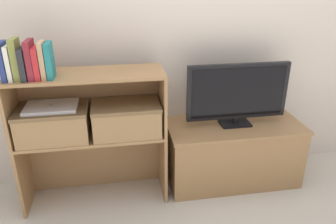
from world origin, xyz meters
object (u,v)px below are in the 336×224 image
(book_charcoal, at_px, (24,63))
(book_maroon, at_px, (31,60))
(book_olive, at_px, (16,59))
(book_teal, at_px, (50,60))
(tv_stand, at_px, (232,152))
(storage_basket_left, at_px, (54,122))
(storage_basket_right, at_px, (126,117))
(laptop, at_px, (51,107))
(book_navy, at_px, (4,61))
(book_tan, at_px, (43,60))
(book_ivory, at_px, (10,63))
(book_crimson, at_px, (38,63))
(tv, at_px, (238,93))

(book_charcoal, distance_m, book_maroon, 0.04)
(book_olive, height_order, book_teal, book_olive)
(tv_stand, distance_m, book_olive, 1.63)
(storage_basket_left, xyz_separation_m, storage_basket_right, (0.47, 0.00, 0.00))
(laptop, bearing_deg, book_maroon, -144.12)
(book_navy, distance_m, book_tan, 0.21)
(tv_stand, relative_size, book_navy, 4.56)
(book_olive, relative_size, storage_basket_right, 0.53)
(book_maroon, xyz_separation_m, storage_basket_left, (0.06, 0.05, -0.42))
(book_navy, xyz_separation_m, storage_basket_right, (0.68, 0.05, -0.42))
(book_ivory, distance_m, laptop, 0.36)
(book_tan, relative_size, storage_basket_right, 0.48)
(book_ivory, bearing_deg, storage_basket_right, 4.07)
(book_navy, bearing_deg, book_crimson, 0.00)
(book_tan, relative_size, book_teal, 1.02)
(tv, bearing_deg, book_teal, -174.60)
(storage_basket_right, bearing_deg, book_olive, -175.69)
(book_tan, bearing_deg, book_crimson, 180.00)
(book_teal, bearing_deg, tv, 5.40)
(book_charcoal, xyz_separation_m, book_tan, (0.11, 0.00, 0.01))
(book_tan, distance_m, book_teal, 0.04)
(storage_basket_right, relative_size, laptop, 1.39)
(book_charcoal, height_order, storage_basket_right, book_charcoal)
(book_ivory, distance_m, book_crimson, 0.15)
(book_charcoal, xyz_separation_m, storage_basket_left, (0.10, 0.05, -0.40))
(tv, relative_size, book_teal, 3.53)
(book_tan, xyz_separation_m, storage_basket_left, (-0.00, 0.05, -0.42))
(tv, distance_m, book_ivory, 1.48)
(book_charcoal, bearing_deg, book_olive, 180.00)
(book_teal, relative_size, storage_basket_left, 0.47)
(book_ivory, height_order, book_teal, book_teal)
(book_crimson, xyz_separation_m, storage_basket_left, (0.03, 0.05, -0.40))
(book_tan, bearing_deg, laptop, 95.88)
(tv, distance_m, storage_basket_right, 0.81)
(book_olive, height_order, laptop, book_olive)
(book_ivory, bearing_deg, tv_stand, 4.65)
(storage_basket_left, bearing_deg, book_charcoal, -155.90)
(book_crimson, bearing_deg, laptop, 58.03)
(tv_stand, relative_size, book_charcoal, 5.42)
(book_crimson, relative_size, book_tan, 0.87)
(tv_stand, distance_m, book_charcoal, 1.59)
(book_olive, distance_m, storage_basket_right, 0.75)
(book_ivory, relative_size, storage_basket_left, 0.45)
(book_maroon, height_order, laptop, book_maroon)
(book_crimson, height_order, laptop, book_crimson)
(book_olive, relative_size, book_crimson, 1.27)
(tv_stand, relative_size, book_ivory, 4.97)
(tv_stand, distance_m, storage_basket_left, 1.33)
(book_ivory, height_order, book_maroon, book_maroon)
(book_charcoal, bearing_deg, storage_basket_right, 4.60)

